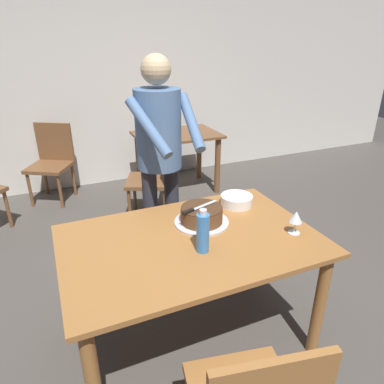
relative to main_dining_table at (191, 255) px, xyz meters
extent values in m
plane|color=#4C4742|center=(0.00, 0.00, -0.64)|extent=(14.00, 14.00, 0.00)
cube|color=silver|center=(0.00, 2.99, 0.71)|extent=(10.00, 0.12, 2.70)
cube|color=#9E6633|center=(0.00, 0.00, 0.09)|extent=(1.46, 0.96, 0.03)
cylinder|color=#9E6633|center=(0.66, -0.40, -0.28)|extent=(0.07, 0.07, 0.72)
cylinder|color=#9E6633|center=(-0.66, 0.40, -0.28)|extent=(0.07, 0.07, 0.72)
cylinder|color=#9E6633|center=(0.66, 0.40, -0.28)|extent=(0.07, 0.07, 0.72)
cylinder|color=silver|center=(0.13, 0.14, 0.12)|extent=(0.34, 0.34, 0.01)
cylinder|color=brown|center=(0.13, 0.14, 0.17)|extent=(0.26, 0.26, 0.09)
cylinder|color=#432A18|center=(0.13, 0.14, 0.22)|extent=(0.25, 0.25, 0.01)
cube|color=silver|center=(0.15, 0.15, 0.23)|extent=(0.20, 0.08, 0.00)
cube|color=black|center=(0.03, 0.11, 0.23)|extent=(0.08, 0.05, 0.02)
cylinder|color=white|center=(0.46, 0.28, 0.11)|extent=(0.22, 0.22, 0.01)
cylinder|color=white|center=(0.46, 0.28, 0.12)|extent=(0.22, 0.22, 0.01)
cylinder|color=white|center=(0.46, 0.28, 0.13)|extent=(0.22, 0.22, 0.01)
cylinder|color=white|center=(0.46, 0.28, 0.14)|extent=(0.22, 0.22, 0.01)
cylinder|color=white|center=(0.46, 0.28, 0.15)|extent=(0.22, 0.22, 0.01)
cylinder|color=white|center=(0.46, 0.28, 0.16)|extent=(0.22, 0.22, 0.01)
cylinder|color=white|center=(0.46, 0.28, 0.17)|extent=(0.22, 0.22, 0.01)
cylinder|color=silver|center=(0.59, -0.18, 0.11)|extent=(0.07, 0.07, 0.00)
cylinder|color=silver|center=(0.59, -0.18, 0.15)|extent=(0.01, 0.01, 0.07)
cone|color=silver|center=(0.59, -0.18, 0.22)|extent=(0.08, 0.08, 0.07)
cylinder|color=#387AC6|center=(0.01, -0.14, 0.22)|extent=(0.07, 0.07, 0.22)
cylinder|color=silver|center=(0.01, -0.14, 0.34)|extent=(0.04, 0.04, 0.03)
cylinder|color=#2D2D38|center=(0.14, 0.71, -0.17)|extent=(0.11, 0.11, 0.95)
cylinder|color=#2D2D38|center=(-0.03, 0.69, -0.17)|extent=(0.11, 0.11, 0.95)
cylinder|color=#4C6B93|center=(0.05, 0.70, 0.58)|extent=(0.32, 0.32, 0.55)
sphere|color=tan|center=(0.05, 0.70, 0.98)|extent=(0.20, 0.20, 0.20)
cylinder|color=#4C6B93|center=(0.23, 0.54, 0.66)|extent=(0.10, 0.42, 0.34)
cylinder|color=#4C6B93|center=(-0.07, 0.50, 0.66)|extent=(0.21, 0.41, 0.34)
cube|color=brown|center=(0.80, 2.29, 0.08)|extent=(1.00, 0.70, 0.03)
cylinder|color=brown|center=(0.37, 2.02, -0.29)|extent=(0.07, 0.07, 0.71)
cylinder|color=brown|center=(1.22, 2.02, -0.29)|extent=(0.07, 0.07, 0.71)
cylinder|color=brown|center=(0.37, 2.57, -0.29)|extent=(0.07, 0.07, 0.71)
cylinder|color=brown|center=(1.22, 2.57, -0.29)|extent=(0.07, 0.07, 0.71)
cube|color=brown|center=(-0.69, 2.58, -0.21)|extent=(0.60, 0.60, 0.04)
cylinder|color=brown|center=(-0.62, 2.33, -0.44)|extent=(0.04, 0.04, 0.41)
cylinder|color=brown|center=(-0.93, 2.51, -0.44)|extent=(0.04, 0.04, 0.41)
cylinder|color=brown|center=(-0.44, 2.64, -0.44)|extent=(0.04, 0.04, 0.41)
cylinder|color=brown|center=(-0.75, 2.82, -0.44)|extent=(0.04, 0.04, 0.41)
cube|color=brown|center=(-0.58, 2.75, 0.03)|extent=(0.40, 0.25, 0.45)
cube|color=brown|center=(0.24, 1.71, -0.21)|extent=(0.58, 0.58, 0.04)
cylinder|color=brown|center=(0.01, 1.61, -0.44)|extent=(0.04, 0.04, 0.41)
cylinder|color=brown|center=(0.15, 1.95, -0.44)|extent=(0.04, 0.04, 0.41)
cylinder|color=brown|center=(0.34, 1.47, -0.44)|extent=(0.04, 0.04, 0.41)
cylinder|color=brown|center=(0.48, 1.81, -0.44)|extent=(0.04, 0.04, 0.41)
cube|color=brown|center=(0.43, 1.63, 0.03)|extent=(0.20, 0.42, 0.45)
cylinder|color=brown|center=(-1.14, 2.07, -0.44)|extent=(0.04, 0.04, 0.41)
camera|label=1|loc=(-0.68, -1.58, 1.17)|focal=32.53mm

